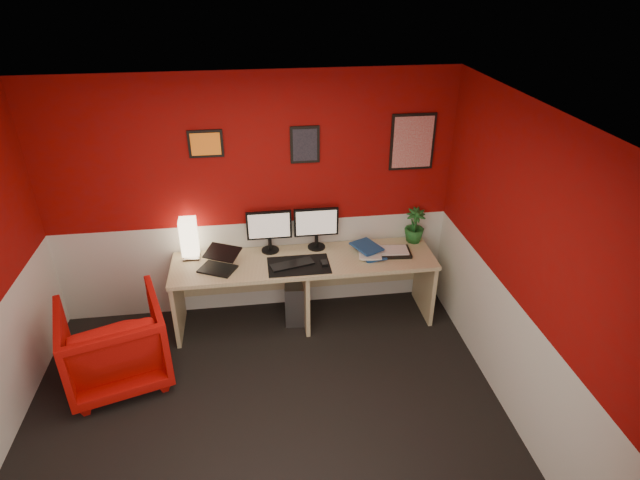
# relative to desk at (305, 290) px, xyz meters

# --- Properties ---
(ground) EXTENTS (4.00, 3.50, 0.01)m
(ground) POSITION_rel_desk_xyz_m (-0.47, -1.41, -0.36)
(ground) COLOR black
(ground) RESTS_ON ground
(ceiling) EXTENTS (4.00, 3.50, 0.01)m
(ceiling) POSITION_rel_desk_xyz_m (-0.47, -1.41, 2.13)
(ceiling) COLOR white
(ceiling) RESTS_ON ground
(wall_back) EXTENTS (4.00, 0.01, 2.50)m
(wall_back) POSITION_rel_desk_xyz_m (-0.47, 0.34, 0.89)
(wall_back) COLOR #920906
(wall_back) RESTS_ON ground
(wall_right) EXTENTS (0.01, 3.50, 2.50)m
(wall_right) POSITION_rel_desk_xyz_m (1.53, -1.41, 0.89)
(wall_right) COLOR #920906
(wall_right) RESTS_ON ground
(wainscot_back) EXTENTS (4.00, 0.01, 1.00)m
(wainscot_back) POSITION_rel_desk_xyz_m (-0.47, 0.34, 0.14)
(wainscot_back) COLOR silver
(wainscot_back) RESTS_ON ground
(wainscot_right) EXTENTS (0.01, 3.50, 1.00)m
(wainscot_right) POSITION_rel_desk_xyz_m (1.53, -1.41, 0.14)
(wainscot_right) COLOR silver
(wainscot_right) RESTS_ON ground
(desk) EXTENTS (2.60, 0.65, 0.73)m
(desk) POSITION_rel_desk_xyz_m (0.00, 0.00, 0.00)
(desk) COLOR tan
(desk) RESTS_ON ground
(shoji_lamp) EXTENTS (0.16, 0.16, 0.40)m
(shoji_lamp) POSITION_rel_desk_xyz_m (-1.11, 0.20, 0.56)
(shoji_lamp) COLOR #FFE5B2
(shoji_lamp) RESTS_ON desk
(laptop) EXTENTS (0.40, 0.35, 0.22)m
(laptop) POSITION_rel_desk_xyz_m (-0.84, -0.07, 0.47)
(laptop) COLOR black
(laptop) RESTS_ON desk
(monitor_left) EXTENTS (0.45, 0.06, 0.58)m
(monitor_left) POSITION_rel_desk_xyz_m (-0.32, 0.23, 0.66)
(monitor_left) COLOR black
(monitor_left) RESTS_ON desk
(monitor_right) EXTENTS (0.45, 0.06, 0.58)m
(monitor_right) POSITION_rel_desk_xyz_m (0.15, 0.23, 0.66)
(monitor_right) COLOR black
(monitor_right) RESTS_ON desk
(desk_mat) EXTENTS (0.60, 0.38, 0.01)m
(desk_mat) POSITION_rel_desk_xyz_m (-0.06, -0.10, 0.37)
(desk_mat) COLOR black
(desk_mat) RESTS_ON desk
(keyboard) EXTENTS (0.44, 0.24, 0.02)m
(keyboard) POSITION_rel_desk_xyz_m (-0.13, -0.10, 0.38)
(keyboard) COLOR black
(keyboard) RESTS_ON desk_mat
(mouse) EXTENTS (0.06, 0.10, 0.03)m
(mouse) POSITION_rel_desk_xyz_m (0.18, -0.13, 0.39)
(mouse) COLOR black
(mouse) RESTS_ON desk_mat
(book_bottom) EXTENTS (0.25, 0.31, 0.03)m
(book_bottom) POSITION_rel_desk_xyz_m (0.58, -0.02, 0.38)
(book_bottom) COLOR navy
(book_bottom) RESTS_ON desk
(book_middle) EXTENTS (0.27, 0.34, 0.02)m
(book_middle) POSITION_rel_desk_xyz_m (0.55, 0.01, 0.40)
(book_middle) COLOR silver
(book_middle) RESTS_ON book_bottom
(book_top) EXTENTS (0.33, 0.37, 0.03)m
(book_top) POSITION_rel_desk_xyz_m (0.54, 0.01, 0.43)
(book_top) COLOR navy
(book_top) RESTS_ON book_middle
(zen_tray) EXTENTS (0.37, 0.28, 0.03)m
(zen_tray) POSITION_rel_desk_xyz_m (0.90, 0.01, 0.38)
(zen_tray) COLOR black
(zen_tray) RESTS_ON desk
(potted_plant) EXTENTS (0.22, 0.22, 0.37)m
(potted_plant) POSITION_rel_desk_xyz_m (1.18, 0.23, 0.55)
(potted_plant) COLOR #19591E
(potted_plant) RESTS_ON desk
(pc_tower) EXTENTS (0.24, 0.47, 0.45)m
(pc_tower) POSITION_rel_desk_xyz_m (-0.09, 0.10, -0.14)
(pc_tower) COLOR #99999E
(pc_tower) RESTS_ON ground
(armchair) EXTENTS (1.04, 1.06, 0.78)m
(armchair) POSITION_rel_desk_xyz_m (-1.75, -0.62, 0.03)
(armchair) COLOR red
(armchair) RESTS_ON ground
(art_left) EXTENTS (0.32, 0.02, 0.26)m
(art_left) POSITION_rel_desk_xyz_m (-0.86, 0.33, 1.49)
(art_left) COLOR orange
(art_left) RESTS_ON wall_back
(art_center) EXTENTS (0.28, 0.02, 0.36)m
(art_center) POSITION_rel_desk_xyz_m (0.06, 0.33, 1.44)
(art_center) COLOR black
(art_center) RESTS_ON wall_back
(art_right) EXTENTS (0.44, 0.02, 0.56)m
(art_right) POSITION_rel_desk_xyz_m (1.11, 0.33, 1.42)
(art_right) COLOR red
(art_right) RESTS_ON wall_back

